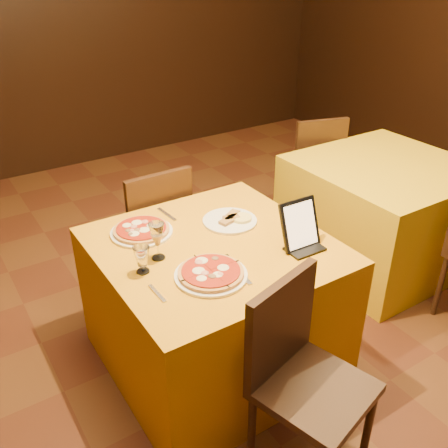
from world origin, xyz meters
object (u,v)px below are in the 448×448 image
chair_side_far (308,167)px  pizza_far (142,231)px  chair_main_near (315,390)px  chair_main_far (149,230)px  tablet (300,224)px  main_table (214,305)px  pizza_near (211,274)px  water_glass (142,260)px  wine_glass (157,241)px  side_table (381,213)px

chair_side_far → pizza_far: 1.99m
chair_main_near → chair_main_far: (0.00, 1.58, 0.00)m
tablet → chair_side_far: bearing=47.7°
chair_side_far → pizza_far: (-1.82, -0.75, 0.31)m
main_table → pizza_near: 0.48m
chair_main_near → tablet: size_ratio=3.73×
main_table → chair_side_far: (1.56, 1.04, 0.08)m
pizza_near → tablet: bearing=-0.7°
chair_main_far → tablet: tablet is taller
main_table → chair_main_far: size_ratio=1.21×
water_glass → pizza_near: bearing=-39.8°
chair_side_far → pizza_near: (-1.72, -1.27, 0.31)m
main_table → wine_glass: 0.55m
chair_main_near → water_glass: bearing=102.3°
chair_main_far → wine_glass: 0.90m
pizza_far → tablet: size_ratio=1.31×
wine_glass → water_glass: wine_glass is taller
water_glass → side_table: bearing=7.9°
main_table → pizza_far: pizza_far is taller
chair_main_near → chair_side_far: bearing=34.1°
wine_glass → tablet: (0.63, -0.27, 0.03)m
main_table → side_table: size_ratio=1.00×
main_table → chair_main_far: bearing=90.0°
chair_main_near → water_glass: (-0.39, 0.75, 0.36)m
pizza_near → water_glass: water_glass is taller
side_table → pizza_far: size_ratio=3.44×
pizza_far → water_glass: bearing=-113.6°
chair_main_near → pizza_far: size_ratio=2.85×
pizza_near → pizza_far: same height
chair_main_far → pizza_far: chair_main_far is taller
main_table → water_glass: bearing=-175.6°
side_table → chair_side_far: size_ratio=1.21×
side_table → water_glass: 2.02m
chair_main_near → pizza_near: (-0.16, 0.56, 0.31)m
side_table → chair_side_far: bearing=90.0°
wine_glass → water_glass: bearing=-149.3°
tablet → chair_main_near: bearing=-120.9°
pizza_far → side_table: bearing=-1.6°
pizza_near → wine_glass: size_ratio=1.73×
side_table → water_glass: (-1.96, -0.27, 0.44)m
main_table → chair_main_near: (0.00, -0.79, 0.08)m
main_table → tablet: 0.65m
side_table → wine_glass: 1.92m
pizza_near → tablet: size_ratio=1.35×
pizza_near → tablet: tablet is taller
pizza_far → tablet: (0.60, -0.53, 0.10)m
pizza_far → tablet: 0.81m
chair_main_near → chair_side_far: same height
side_table → pizza_near: (-1.72, -0.47, 0.39)m
pizza_far → water_glass: 0.36m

